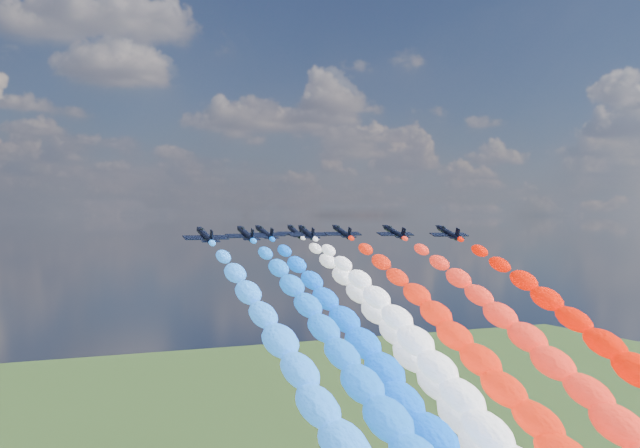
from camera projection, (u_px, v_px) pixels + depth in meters
name	position (u px, v px, depth m)	size (l,w,h in m)	color
jet_0	(205.00, 235.00, 151.38)	(8.66, 11.61, 2.56)	black
trail_0	(310.00, 408.00, 105.35)	(7.12, 99.21, 48.78)	#247AFA
jet_1	(246.00, 234.00, 164.20)	(8.66, 11.61, 2.56)	black
trail_1	(355.00, 387.00, 118.17)	(7.12, 99.21, 48.78)	blue
jet_2	(265.00, 233.00, 174.96)	(8.66, 11.61, 2.56)	black
trail_2	(372.00, 373.00, 128.92)	(7.12, 99.21, 48.78)	blue
jet_3	(307.00, 233.00, 177.19)	(8.66, 11.61, 2.56)	black
trail_3	(426.00, 370.00, 131.16)	(7.12, 99.21, 48.78)	white
jet_4	(295.00, 232.00, 186.75)	(8.66, 11.61, 2.56)	black
trail_4	(403.00, 360.00, 140.72)	(7.12, 99.21, 48.78)	silver
jet_5	(342.00, 232.00, 182.96)	(8.66, 11.61, 2.56)	black
trail_5	(469.00, 364.00, 136.93)	(7.12, 99.21, 48.78)	red
jet_6	(394.00, 232.00, 180.83)	(8.66, 11.61, 2.56)	black
trail_6	(541.00, 366.00, 134.80)	(7.12, 99.21, 48.78)	red
jet_7	(448.00, 233.00, 174.77)	(8.66, 11.61, 2.56)	black
trail_7	(621.00, 373.00, 128.73)	(7.12, 99.21, 48.78)	red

